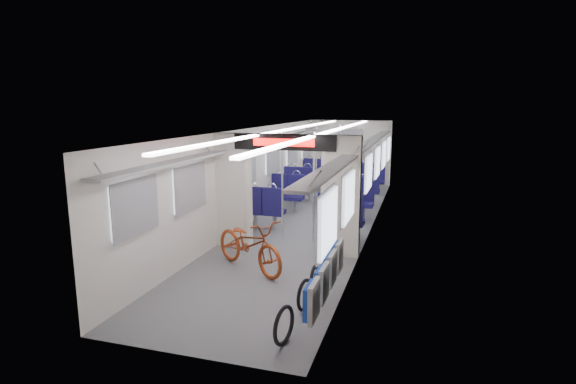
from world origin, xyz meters
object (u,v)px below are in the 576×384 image
Objects in this scene: bike_hoop_a at (284,327)px; bike_hoop_c at (314,282)px; bike_hoop_b at (305,297)px; seat_bay_far_right at (367,181)px; seat_bay_far_left at (309,177)px; stanchion_far_left at (316,166)px; stanchion_near_left at (282,186)px; flip_bench at (326,276)px; bicycle at (249,244)px; stanchion_near_right at (314,188)px; seat_bay_near_left at (276,198)px; seat_bay_near_right at (349,205)px.

bike_hoop_a reaches higher than bike_hoop_c.
bike_hoop_c is (0.02, 1.50, -0.01)m from bike_hoop_a.
bike_hoop_b is 0.23× the size of seat_bay_far_right.
seat_bay_far_left is at bearing 103.74° from bike_hoop_b.
stanchion_far_left is at bearing 100.33° from bike_hoop_a.
flip_bench is at bearing -63.26° from stanchion_near_left.
flip_bench is at bearing -11.79° from bike_hoop_b.
bicycle is 0.77× the size of stanchion_near_left.
flip_bench is 0.78m from bike_hoop_c.
bicycle is 0.86× the size of flip_bench.
stanchion_near_right is (-0.65, 3.21, 0.94)m from bike_hoop_b.
seat_bay_near_left is at bearing -90.00° from seat_bay_far_left.
bicycle is 6.82m from seat_bay_far_right.
seat_bay_near_left reaches higher than bike_hoop_a.
stanchion_near_right is (1.32, -1.53, 0.60)m from seat_bay_near_left.
seat_bay_near_right reaches higher than bike_hoop_a.
bike_hoop_c is at bearing 89.42° from bike_hoop_a.
stanchion_near_left reaches higher than seat_bay_far_right.
seat_bay_far_left is 5.06m from stanchion_near_right.
seat_bay_near_right is at bearing -62.89° from seat_bay_far_left.
seat_bay_far_left is 1.72m from stanchion_far_left.
stanchion_near_left is at bearing 116.74° from flip_bench.
bicycle is 0.78× the size of seat_bay_near_right.
bike_hoop_c is at bearing 89.30° from bike_hoop_b.
bike_hoop_b is 0.55m from bike_hoop_c.
seat_bay_far_right is 0.89× the size of stanchion_near_right.
seat_bay_near_right reaches higher than flip_bench.
bike_hoop_a is (-0.33, -0.89, -0.36)m from flip_bench.
seat_bay_far_left is at bearing 37.66° from bicycle.
stanchion_near_left reaches higher than seat_bay_near_right.
seat_bay_near_left is 2.11m from stanchion_near_right.
stanchion_far_left reaches higher than seat_bay_near_left.
bike_hoop_b is 0.21× the size of seat_bay_near_right.
bike_hoop_a is at bearing -81.22° from stanchion_near_right.
seat_bay_far_left is at bearing 105.73° from flip_bench.
stanchion_near_right is at bearing -49.22° from seat_bay_near_left.
seat_bay_near_right is 3.58m from seat_bay_far_right.
stanchion_near_right is at bearing 12.93° from bicycle.
seat_bay_near_left is 3.75m from seat_bay_far_right.
seat_bay_far_right is (-0.09, 8.94, 0.32)m from bike_hoop_a.
bike_hoop_a is 0.22× the size of stanchion_far_left.
stanchion_near_right is at bearing -77.76° from stanchion_far_left.
bike_hoop_c is 2.90m from stanchion_near_right.
seat_bay_near_left is 2.00m from stanchion_far_left.
bike_hoop_a is at bearing -89.41° from seat_bay_far_right.
seat_bay_near_right is (1.87, -0.34, 0.02)m from seat_bay_near_left.
flip_bench is 5.32m from seat_bay_near_left.
seat_bay_near_left reaches higher than seat_bay_far_right.
seat_bay_far_right is at bearing 90.83° from bike_hoop_c.
bike_hoop_c reaches higher than bike_hoop_b.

